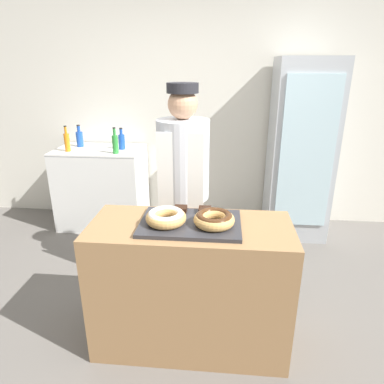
{
  "coord_description": "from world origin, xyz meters",
  "views": [
    {
      "loc": [
        0.18,
        -1.88,
        1.81
      ],
      "look_at": [
        0.0,
        0.1,
        1.06
      ],
      "focal_mm": 32.0,
      "sensor_mm": 36.0,
      "label": 1
    }
  ],
  "objects_px": {
    "chest_freezer": "(102,187)",
    "bottle_blue": "(80,138)",
    "beverage_fridge": "(300,151)",
    "bottle_green": "(115,143)",
    "donut_light_glaze": "(166,217)",
    "baker_person": "(183,189)",
    "serving_tray": "(190,223)",
    "bottle_blue_b": "(122,141)",
    "bottle_orange": "(67,141)",
    "brownie_back_left": "(181,209)",
    "donut_chocolate_glaze": "(214,219)",
    "brownie_back_right": "(205,210)"
  },
  "relations": [
    {
      "from": "chest_freezer",
      "to": "bottle_blue",
      "type": "xyz_separation_m",
      "value": [
        -0.25,
        0.1,
        0.55
      ]
    },
    {
      "from": "beverage_fridge",
      "to": "bottle_green",
      "type": "distance_m",
      "value": 1.96
    },
    {
      "from": "donut_light_glaze",
      "to": "baker_person",
      "type": "xyz_separation_m",
      "value": [
        0.03,
        0.68,
        -0.07
      ]
    },
    {
      "from": "serving_tray",
      "to": "bottle_blue_b",
      "type": "bearing_deg",
      "value": 117.9
    },
    {
      "from": "serving_tray",
      "to": "bottle_orange",
      "type": "height_order",
      "value": "bottle_orange"
    },
    {
      "from": "serving_tray",
      "to": "bottle_blue_b",
      "type": "relative_size",
      "value": 2.57
    },
    {
      "from": "bottle_blue",
      "to": "bottle_blue_b",
      "type": "relative_size",
      "value": 1.05
    },
    {
      "from": "brownie_back_left",
      "to": "bottle_blue",
      "type": "relative_size",
      "value": 0.32
    },
    {
      "from": "serving_tray",
      "to": "baker_person",
      "type": "height_order",
      "value": "baker_person"
    },
    {
      "from": "serving_tray",
      "to": "brownie_back_left",
      "type": "bearing_deg",
      "value": 117.76
    },
    {
      "from": "brownie_back_left",
      "to": "bottle_green",
      "type": "relative_size",
      "value": 0.29
    },
    {
      "from": "bottle_green",
      "to": "bottle_blue_b",
      "type": "bearing_deg",
      "value": 86.72
    },
    {
      "from": "serving_tray",
      "to": "bottle_blue_b",
      "type": "xyz_separation_m",
      "value": [
        -0.94,
        1.78,
        0.11
      ]
    },
    {
      "from": "chest_freezer",
      "to": "brownie_back_left",
      "type": "bearing_deg",
      "value": -55.02
    },
    {
      "from": "donut_chocolate_glaze",
      "to": "brownie_back_left",
      "type": "distance_m",
      "value": 0.29
    },
    {
      "from": "brownie_back_right",
      "to": "chest_freezer",
      "type": "relative_size",
      "value": 0.08
    },
    {
      "from": "bottle_green",
      "to": "donut_light_glaze",
      "type": "bearing_deg",
      "value": -63.44
    },
    {
      "from": "serving_tray",
      "to": "donut_light_glaze",
      "type": "bearing_deg",
      "value": -166.43
    },
    {
      "from": "bottle_blue_b",
      "to": "bottle_green",
      "type": "bearing_deg",
      "value": -93.28
    },
    {
      "from": "chest_freezer",
      "to": "bottle_green",
      "type": "distance_m",
      "value": 0.64
    },
    {
      "from": "bottle_blue",
      "to": "brownie_back_right",
      "type": "bearing_deg",
      "value": -48.05
    },
    {
      "from": "bottle_blue",
      "to": "beverage_fridge",
      "type": "bearing_deg",
      "value": -2.38
    },
    {
      "from": "chest_freezer",
      "to": "bottle_blue",
      "type": "bearing_deg",
      "value": 158.99
    },
    {
      "from": "donut_light_glaze",
      "to": "beverage_fridge",
      "type": "xyz_separation_m",
      "value": [
        1.15,
        1.79,
        -0.01
      ]
    },
    {
      "from": "donut_chocolate_glaze",
      "to": "donut_light_glaze",
      "type": "bearing_deg",
      "value": 180.0
    },
    {
      "from": "bottle_blue",
      "to": "bottle_green",
      "type": "relative_size",
      "value": 0.9
    },
    {
      "from": "brownie_back_left",
      "to": "bottle_blue_b",
      "type": "height_order",
      "value": "bottle_blue_b"
    },
    {
      "from": "serving_tray",
      "to": "chest_freezer",
      "type": "relative_size",
      "value": 0.63
    },
    {
      "from": "serving_tray",
      "to": "brownie_back_right",
      "type": "height_order",
      "value": "brownie_back_right"
    },
    {
      "from": "brownie_back_right",
      "to": "bottle_blue",
      "type": "relative_size",
      "value": 0.32
    },
    {
      "from": "bottle_blue_b",
      "to": "bottle_green",
      "type": "distance_m",
      "value": 0.2
    },
    {
      "from": "beverage_fridge",
      "to": "baker_person",
      "type": "bearing_deg",
      "value": -135.08
    },
    {
      "from": "donut_chocolate_glaze",
      "to": "bottle_blue",
      "type": "xyz_separation_m",
      "value": [
        -1.6,
        1.9,
        0.06
      ]
    },
    {
      "from": "bottle_blue_b",
      "to": "bottle_orange",
      "type": "relative_size",
      "value": 0.86
    },
    {
      "from": "chest_freezer",
      "to": "bottle_blue_b",
      "type": "distance_m",
      "value": 0.61
    },
    {
      "from": "bottle_orange",
      "to": "beverage_fridge",
      "type": "bearing_deg",
      "value": 2.99
    },
    {
      "from": "baker_person",
      "to": "chest_freezer",
      "type": "relative_size",
      "value": 1.74
    },
    {
      "from": "brownie_back_right",
      "to": "baker_person",
      "type": "relative_size",
      "value": 0.05
    },
    {
      "from": "chest_freezer",
      "to": "bottle_green",
      "type": "height_order",
      "value": "bottle_green"
    },
    {
      "from": "bottle_blue",
      "to": "bottle_green",
      "type": "xyz_separation_m",
      "value": [
        0.51,
        -0.28,
        0.01
      ]
    },
    {
      "from": "donut_light_glaze",
      "to": "brownie_back_right",
      "type": "height_order",
      "value": "donut_light_glaze"
    },
    {
      "from": "bottle_blue",
      "to": "bottle_orange",
      "type": "bearing_deg",
      "value": -100.65
    },
    {
      "from": "donut_chocolate_glaze",
      "to": "bottle_orange",
      "type": "xyz_separation_m",
      "value": [
        -1.65,
        1.66,
        0.08
      ]
    },
    {
      "from": "baker_person",
      "to": "bottle_blue",
      "type": "relative_size",
      "value": 6.75
    },
    {
      "from": "chest_freezer",
      "to": "bottle_blue_b",
      "type": "bearing_deg",
      "value": 2.81
    },
    {
      "from": "donut_light_glaze",
      "to": "bottle_blue",
      "type": "distance_m",
      "value": 2.31
    },
    {
      "from": "donut_chocolate_glaze",
      "to": "baker_person",
      "type": "xyz_separation_m",
      "value": [
        -0.26,
        0.68,
        -0.07
      ]
    },
    {
      "from": "donut_chocolate_glaze",
      "to": "brownie_back_right",
      "type": "relative_size",
      "value": 3.05
    },
    {
      "from": "donut_chocolate_glaze",
      "to": "brownie_back_right",
      "type": "height_order",
      "value": "donut_chocolate_glaze"
    },
    {
      "from": "brownie_back_right",
      "to": "bottle_blue_b",
      "type": "height_order",
      "value": "bottle_blue_b"
    }
  ]
}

